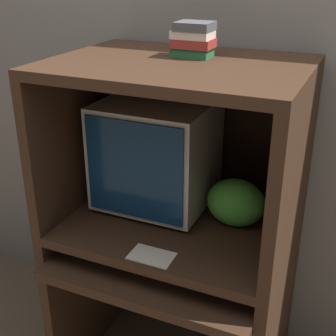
{
  "coord_description": "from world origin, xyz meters",
  "views": [
    {
      "loc": [
        0.6,
        -1.11,
        1.67
      ],
      "look_at": [
        -0.04,
        0.33,
        0.96
      ],
      "focal_mm": 50.0,
      "sensor_mm": 36.0,
      "label": 1
    }
  ],
  "objects": [
    {
      "name": "paper_card",
      "position": [
        0.02,
        0.06,
        0.76
      ],
      "size": [
        0.15,
        0.1,
        0.0
      ],
      "color": "beige",
      "rests_on": "desk_monitor_shelf"
    },
    {
      "name": "keyboard",
      "position": [
        -0.11,
        0.18,
        0.66
      ],
      "size": [
        0.39,
        0.15,
        0.03
      ],
      "color": "beige",
      "rests_on": "desk_base"
    },
    {
      "name": "snack_bag",
      "position": [
        0.21,
        0.38,
        0.84
      ],
      "size": [
        0.22,
        0.16,
        0.18
      ],
      "color": "green",
      "rests_on": "desk_monitor_shelf"
    },
    {
      "name": "desk_monitor_shelf",
      "position": [
        0.0,
        0.33,
        0.73
      ],
      "size": [
        0.86,
        0.65,
        0.11
      ],
      "color": "#382316",
      "rests_on": "desk_base"
    },
    {
      "name": "hutch_upper",
      "position": [
        0.0,
        0.36,
        1.15
      ],
      "size": [
        0.86,
        0.65,
        0.6
      ],
      "color": "#382316",
      "rests_on": "desk_monitor_shelf"
    },
    {
      "name": "book_stack",
      "position": [
        0.02,
        0.41,
        1.42
      ],
      "size": [
        0.14,
        0.11,
        0.12
      ],
      "color": "#236638",
      "rests_on": "hutch_upper"
    },
    {
      "name": "wall_back",
      "position": [
        0.0,
        0.71,
        1.3
      ],
      "size": [
        6.0,
        0.06,
        2.6
      ],
      "color": "gray",
      "rests_on": "ground_plane"
    },
    {
      "name": "mouse",
      "position": [
        0.15,
        0.19,
        0.66
      ],
      "size": [
        0.07,
        0.05,
        0.03
      ],
      "color": "black",
      "rests_on": "desk_base"
    },
    {
      "name": "crt_monitor",
      "position": [
        -0.12,
        0.41,
        0.97
      ],
      "size": [
        0.42,
        0.39,
        0.42
      ],
      "color": "beige",
      "rests_on": "desk_monitor_shelf"
    },
    {
      "name": "desk_base",
      "position": [
        0.0,
        0.28,
        0.41
      ],
      "size": [
        0.86,
        0.71,
        0.65
      ],
      "color": "#382316",
      "rests_on": "ground_plane"
    }
  ]
}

